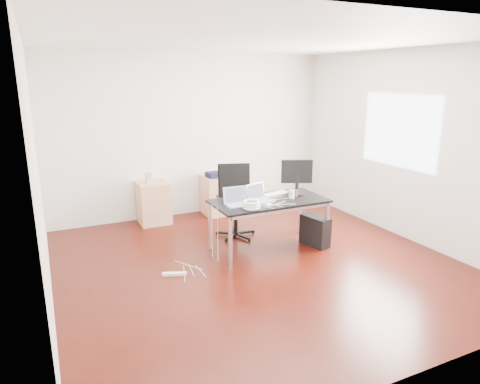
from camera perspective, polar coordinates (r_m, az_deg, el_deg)
name	(u,v)px	position (r m, az deg, el deg)	size (l,w,h in m)	color
room_shell	(261,159)	(5.34, 2.87, 4.41)	(5.00, 5.00, 5.00)	#330B05
desk	(269,204)	(6.00, 3.87, -1.55)	(1.60, 0.80, 0.73)	black
office_chair	(235,197)	(6.58, -0.66, -0.69)	(0.60, 0.62, 1.08)	black
filing_cabinet_left	(154,203)	(7.33, -11.44, -1.41)	(0.50, 0.50, 0.70)	tan
filing_cabinet_right	(218,195)	(7.68, -3.02, -0.39)	(0.50, 0.50, 0.70)	tan
pc_tower	(315,231)	(6.37, 9.96, -5.11)	(0.20, 0.45, 0.44)	black
wastebasket	(213,208)	(7.63, -3.60, -2.14)	(0.24, 0.24, 0.28)	black
power_strip	(174,274)	(5.48, -8.73, -10.75)	(0.30, 0.06, 0.04)	white
laptop_left	(237,201)	(5.73, -0.36, -1.19)	(0.35, 0.27, 0.23)	silver
laptop_right	(260,197)	(5.93, 2.63, -0.65)	(0.39, 0.34, 0.23)	silver
monitor	(297,175)	(6.26, 7.57, 2.23)	(0.43, 0.26, 0.51)	black
keyboard	(275,194)	(6.26, 4.66, -0.25)	(0.44, 0.14, 0.02)	white
cup_white	(292,194)	(6.08, 6.89, -0.30)	(0.08, 0.08, 0.12)	white
cup_brown	(295,193)	(6.19, 7.36, -0.14)	(0.08, 0.08, 0.10)	#57291D
cable_coil	(252,205)	(5.57, 1.54, -1.71)	(0.24, 0.24, 0.11)	white
power_adapter	(269,205)	(5.71, 3.83, -1.71)	(0.07, 0.07, 0.03)	white
speaker	(149,178)	(7.17, -12.07, 1.82)	(0.09, 0.08, 0.18)	#9E9E9E
navy_garment	(215,175)	(7.49, -3.29, 2.33)	(0.30, 0.24, 0.09)	black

